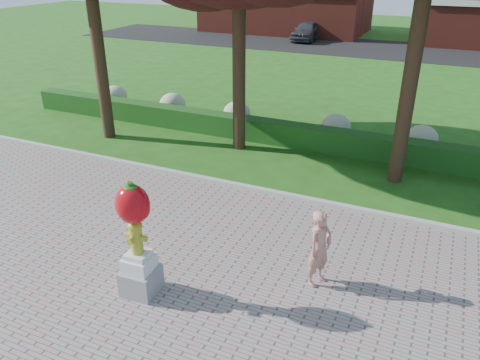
{
  "coord_description": "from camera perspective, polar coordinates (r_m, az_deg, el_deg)",
  "views": [
    {
      "loc": [
        4.49,
        -8.32,
        6.28
      ],
      "look_at": [
        0.29,
        1.0,
        1.34
      ],
      "focal_mm": 35.0,
      "sensor_mm": 36.0,
      "label": 1
    }
  ],
  "objects": [
    {
      "name": "curb",
      "position": [
        13.67,
        2.33,
        -1.24
      ],
      "size": [
        40.0,
        0.18,
        0.15
      ],
      "primitive_type": "cube",
      "color": "#ADADA5",
      "rests_on": "ground"
    },
    {
      "name": "street",
      "position": [
        37.13,
        17.57,
        14.93
      ],
      "size": [
        50.0,
        8.0,
        0.02
      ],
      "primitive_type": "cube",
      "color": "black",
      "rests_on": "ground"
    },
    {
      "name": "ground",
      "position": [
        11.35,
        -3.45,
        -7.87
      ],
      "size": [
        100.0,
        100.0,
        0.0
      ],
      "primitive_type": "plane",
      "color": "#224E13",
      "rests_on": "ground"
    },
    {
      "name": "woman",
      "position": [
        9.75,
        9.67,
        -8.25
      ],
      "size": [
        0.61,
        0.73,
        1.7
      ],
      "primitive_type": "imported",
      "rotation": [
        0.0,
        0.0,
        1.18
      ],
      "color": "tan",
      "rests_on": "walkway"
    },
    {
      "name": "lawn_hedge",
      "position": [
        17.01,
        7.46,
        5.34
      ],
      "size": [
        24.0,
        0.7,
        0.8
      ],
      "primitive_type": "cube",
      "color": "#194413",
      "rests_on": "ground"
    },
    {
      "name": "parked_car",
      "position": [
        39.76,
        8.18,
        17.59
      ],
      "size": [
        1.83,
        4.44,
        1.5
      ],
      "primitive_type": "imported",
      "rotation": [
        0.0,
        0.0,
        0.01
      ],
      "color": "#3F4147",
      "rests_on": "street"
    },
    {
      "name": "hydrangea_row",
      "position": [
        17.73,
        10.24,
        6.52
      ],
      "size": [
        20.1,
        1.1,
        0.99
      ],
      "color": "#A4A67E",
      "rests_on": "ground"
    },
    {
      "name": "hydrant_sculpture",
      "position": [
        9.33,
        -12.54,
        -6.78
      ],
      "size": [
        0.73,
        0.71,
        2.49
      ],
      "rotation": [
        0.0,
        0.0,
        0.06
      ],
      "color": "gray",
      "rests_on": "walkway"
    }
  ]
}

